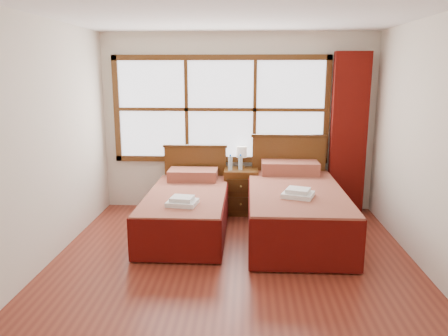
{
  "coord_description": "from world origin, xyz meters",
  "views": [
    {
      "loc": [
        0.14,
        -4.2,
        2.04
      ],
      "look_at": [
        -0.12,
        0.7,
        0.96
      ],
      "focal_mm": 35.0,
      "sensor_mm": 36.0,
      "label": 1
    }
  ],
  "objects": [
    {
      "name": "floor",
      "position": [
        0.0,
        0.0,
        0.0
      ],
      "size": [
        4.5,
        4.5,
        0.0
      ],
      "primitive_type": "plane",
      "color": "maroon",
      "rests_on": "ground"
    },
    {
      "name": "ceiling",
      "position": [
        0.0,
        0.0,
        2.6
      ],
      "size": [
        4.5,
        4.5,
        0.0
      ],
      "primitive_type": "plane",
      "rotation": [
        3.14,
        0.0,
        0.0
      ],
      "color": "white",
      "rests_on": "wall_back"
    },
    {
      "name": "wall_back",
      "position": [
        0.0,
        2.25,
        1.3
      ],
      "size": [
        4.0,
        0.0,
        4.0
      ],
      "primitive_type": "plane",
      "rotation": [
        1.57,
        0.0,
        0.0
      ],
      "color": "silver",
      "rests_on": "floor"
    },
    {
      "name": "wall_left",
      "position": [
        -2.0,
        0.0,
        1.3
      ],
      "size": [
        0.0,
        4.5,
        4.5
      ],
      "primitive_type": "plane",
      "rotation": [
        1.57,
        0.0,
        1.57
      ],
      "color": "silver",
      "rests_on": "floor"
    },
    {
      "name": "wall_right",
      "position": [
        2.0,
        0.0,
        1.3
      ],
      "size": [
        0.0,
        4.5,
        4.5
      ],
      "primitive_type": "plane",
      "rotation": [
        1.57,
        0.0,
        -1.57
      ],
      "color": "silver",
      "rests_on": "floor"
    },
    {
      "name": "window",
      "position": [
        -0.25,
        2.21,
        1.5
      ],
      "size": [
        3.16,
        0.06,
        1.56
      ],
      "color": "white",
      "rests_on": "wall_back"
    },
    {
      "name": "curtain",
      "position": [
        1.6,
        2.11,
        1.17
      ],
      "size": [
        0.5,
        0.16,
        2.3
      ],
      "primitive_type": "cube",
      "color": "#600E09",
      "rests_on": "wall_back"
    },
    {
      "name": "bed_left",
      "position": [
        -0.62,
        1.2,
        0.3
      ],
      "size": [
        1.02,
        2.04,
        0.98
      ],
      "color": "#40240D",
      "rests_on": "floor"
    },
    {
      "name": "bed_right",
      "position": [
        0.76,
        1.2,
        0.35
      ],
      "size": [
        1.18,
        2.28,
        1.15
      ],
      "color": "#40240D",
      "rests_on": "floor"
    },
    {
      "name": "nightstand",
      "position": [
        0.06,
        1.99,
        0.33
      ],
      "size": [
        0.49,
        0.48,
        0.65
      ],
      "color": "#532F12",
      "rests_on": "floor"
    },
    {
      "name": "towels_left",
      "position": [
        -0.6,
        0.63,
        0.57
      ],
      "size": [
        0.37,
        0.34,
        0.1
      ],
      "rotation": [
        0.0,
        0.0,
        -0.15
      ],
      "color": "white",
      "rests_on": "bed_left"
    },
    {
      "name": "towels_right",
      "position": [
        0.74,
        0.73,
        0.66
      ],
      "size": [
        0.42,
        0.39,
        0.1
      ],
      "rotation": [
        0.0,
        0.0,
        -0.33
      ],
      "color": "white",
      "rests_on": "bed_right"
    },
    {
      "name": "lamp",
      "position": [
        0.07,
        2.14,
        0.88
      ],
      "size": [
        0.16,
        0.16,
        0.31
      ],
      "color": "gold",
      "rests_on": "nightstand"
    },
    {
      "name": "bottle_near",
      "position": [
        -0.09,
        1.92,
        0.76
      ],
      "size": [
        0.06,
        0.06,
        0.23
      ],
      "color": "silver",
      "rests_on": "nightstand"
    },
    {
      "name": "bottle_far",
      "position": [
        0.05,
        1.95,
        0.76
      ],
      "size": [
        0.06,
        0.06,
        0.23
      ],
      "color": "silver",
      "rests_on": "nightstand"
    }
  ]
}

